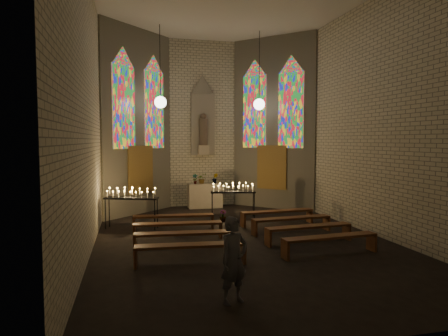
{
  "coord_description": "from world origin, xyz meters",
  "views": [
    {
      "loc": [
        -3.01,
        -10.79,
        2.81
      ],
      "look_at": [
        -0.18,
        1.25,
        1.95
      ],
      "focal_mm": 32.0,
      "sensor_mm": 36.0,
      "label": 1
    }
  ],
  "objects": [
    {
      "name": "flower_vase_right",
      "position": [
        0.43,
        5.45,
        1.22
      ],
      "size": [
        0.28,
        0.25,
        0.44
      ],
      "primitive_type": "imported",
      "rotation": [
        0.0,
        0.0,
        -0.26
      ],
      "color": "#4C723F",
      "rests_on": "altar"
    },
    {
      "name": "votive_stand_right",
      "position": [
        0.61,
        3.13,
        1.02
      ],
      "size": [
        1.66,
        0.66,
        1.19
      ],
      "rotation": [
        0.0,
        0.0,
        -0.17
      ],
      "color": "black",
      "rests_on": "ground"
    },
    {
      "name": "floor",
      "position": [
        0.0,
        0.0,
        0.0
      ],
      "size": [
        12.0,
        12.0,
        0.0
      ],
      "primitive_type": "plane",
      "color": "black",
      "rests_on": "ground"
    },
    {
      "name": "aisle_flower_pot",
      "position": [
        0.07,
        2.45,
        0.2
      ],
      "size": [
        0.23,
        0.23,
        0.4
      ],
      "primitive_type": "imported",
      "rotation": [
        0.0,
        0.0,
        -0.05
      ],
      "color": "#4C723F",
      "rests_on": "ground"
    },
    {
      "name": "flower_vase_center",
      "position": [
        -0.11,
        5.53,
        1.21
      ],
      "size": [
        0.42,
        0.37,
        0.42
      ],
      "primitive_type": "imported",
      "rotation": [
        0.0,
        0.0,
        0.13
      ],
      "color": "#4C723F",
      "rests_on": "altar"
    },
    {
      "name": "room",
      "position": [
        -0.0,
        3.37,
        3.72
      ],
      "size": [
        8.22,
        12.43,
        7.0
      ],
      "color": "beige",
      "rests_on": "ground"
    },
    {
      "name": "pew_left_2",
      "position": [
        -1.72,
        -0.83,
        0.39
      ],
      "size": [
        2.52,
        0.56,
        0.48
      ],
      "rotation": [
        0.0,
        0.0,
        -0.08
      ],
      "color": "#562F18",
      "rests_on": "ground"
    },
    {
      "name": "votive_stand_left",
      "position": [
        -3.0,
        2.09,
        1.07
      ],
      "size": [
        1.74,
        0.92,
        1.25
      ],
      "rotation": [
        0.0,
        0.0,
        -0.32
      ],
      "color": "black",
      "rests_on": "ground"
    },
    {
      "name": "flower_vase_left",
      "position": [
        -0.42,
        5.44,
        1.21
      ],
      "size": [
        0.26,
        0.22,
        0.42
      ],
      "primitive_type": "imported",
      "rotation": [
        0.0,
        0.0,
        -0.33
      ],
      "color": "#4C723F",
      "rests_on": "altar"
    },
    {
      "name": "pew_right_2",
      "position": [
        1.72,
        -0.83,
        0.39
      ],
      "size": [
        2.52,
        0.56,
        0.48
      ],
      "rotation": [
        0.0,
        0.0,
        0.08
      ],
      "color": "#562F18",
      "rests_on": "ground"
    },
    {
      "name": "pew_right_1",
      "position": [
        1.72,
        0.37,
        0.39
      ],
      "size": [
        2.52,
        0.56,
        0.48
      ],
      "rotation": [
        0.0,
        0.0,
        0.08
      ],
      "color": "#562F18",
      "rests_on": "ground"
    },
    {
      "name": "pew_left_1",
      "position": [
        -1.72,
        0.37,
        0.39
      ],
      "size": [
        2.52,
        0.56,
        0.48
      ],
      "rotation": [
        0.0,
        0.0,
        -0.08
      ],
      "color": "#562F18",
      "rests_on": "ground"
    },
    {
      "name": "altar",
      "position": [
        0.0,
        5.45,
        0.5
      ],
      "size": [
        1.4,
        0.6,
        1.0
      ],
      "primitive_type": "cube",
      "color": "#B3A892",
      "rests_on": "ground"
    },
    {
      "name": "pew_left_3",
      "position": [
        -1.72,
        -2.03,
        0.39
      ],
      "size": [
        2.52,
        0.56,
        0.48
      ],
      "rotation": [
        0.0,
        0.0,
        -0.08
      ],
      "color": "#562F18",
      "rests_on": "ground"
    },
    {
      "name": "pew_right_0",
      "position": [
        1.72,
        1.57,
        0.39
      ],
      "size": [
        2.52,
        0.56,
        0.48
      ],
      "rotation": [
        0.0,
        0.0,
        0.08
      ],
      "color": "#562F18",
      "rests_on": "ground"
    },
    {
      "name": "pew_right_3",
      "position": [
        1.72,
        -2.03,
        0.39
      ],
      "size": [
        2.52,
        0.56,
        0.48
      ],
      "rotation": [
        0.0,
        0.0,
        0.08
      ],
      "color": "#562F18",
      "rests_on": "ground"
    },
    {
      "name": "visitor",
      "position": [
        -1.3,
        -4.27,
        0.75
      ],
      "size": [
        0.64,
        0.54,
        1.5
      ],
      "primitive_type": "imported",
      "rotation": [
        0.0,
        0.0,
        0.39
      ],
      "color": "#45444E",
      "rests_on": "ground"
    },
    {
      "name": "pew_left_0",
      "position": [
        -1.72,
        1.57,
        0.39
      ],
      "size": [
        2.52,
        0.56,
        0.48
      ],
      "rotation": [
        0.0,
        0.0,
        -0.08
      ],
      "color": "#562F18",
      "rests_on": "ground"
    }
  ]
}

